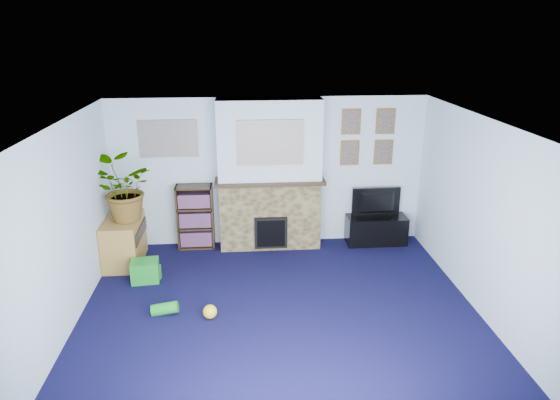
{
  "coord_description": "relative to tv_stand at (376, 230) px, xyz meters",
  "views": [
    {
      "loc": [
        -0.43,
        -5.45,
        3.43
      ],
      "look_at": [
        0.08,
        0.97,
        1.17
      ],
      "focal_mm": 32.0,
      "sensor_mm": 36.0,
      "label": 1
    }
  ],
  "objects": [
    {
      "name": "chimney_breast",
      "position": [
        -1.76,
        0.02,
        0.96
      ],
      "size": [
        1.72,
        0.5,
        2.4
      ],
      "color": "brown",
      "rests_on": "ground"
    },
    {
      "name": "floor",
      "position": [
        -1.76,
        -2.03,
        -0.22
      ],
      "size": [
        5.0,
        4.5,
        0.01
      ],
      "primitive_type": "cube",
      "color": "black",
      "rests_on": "ground"
    },
    {
      "name": "portrait_bl",
      "position": [
        -0.46,
        0.2,
        1.27
      ],
      "size": [
        0.3,
        0.03,
        0.4
      ],
      "primitive_type": "cube",
      "color": "brown",
      "rests_on": "wall_back"
    },
    {
      "name": "portrait_br",
      "position": [
        0.09,
        0.2,
        1.27
      ],
      "size": [
        0.3,
        0.03,
        0.4
      ],
      "primitive_type": "cube",
      "color": "brown",
      "rests_on": "wall_back"
    },
    {
      "name": "collage_main",
      "position": [
        -1.76,
        -0.19,
        1.56
      ],
      "size": [
        1.0,
        0.03,
        0.68
      ],
      "primitive_type": "cube",
      "color": "gray",
      "rests_on": "chimney_breast"
    },
    {
      "name": "wall_back",
      "position": [
        -1.76,
        0.22,
        0.97
      ],
      "size": [
        5.0,
        0.04,
        2.4
      ],
      "primitive_type": "cube",
      "color": "silver",
      "rests_on": "ground"
    },
    {
      "name": "television",
      "position": [
        0.0,
        0.02,
        0.47
      ],
      "size": [
        0.81,
        0.14,
        0.46
      ],
      "primitive_type": "imported",
      "rotation": [
        0.0,
        0.0,
        3.18
      ],
      "color": "black",
      "rests_on": "tv_stand"
    },
    {
      "name": "green_crate",
      "position": [
        -3.59,
        -1.03,
        -0.08
      ],
      "size": [
        0.41,
        0.34,
        0.31
      ],
      "primitive_type": "cube",
      "rotation": [
        0.0,
        0.0,
        0.1
      ],
      "color": "#198C26",
      "rests_on": "ground"
    },
    {
      "name": "bookshelf",
      "position": [
        -2.95,
        0.08,
        0.28
      ],
      "size": [
        0.58,
        0.28,
        1.05
      ],
      "color": "black",
      "rests_on": "ground"
    },
    {
      "name": "toy_ball",
      "position": [
        -2.63,
        -2.07,
        -0.13
      ],
      "size": [
        0.18,
        0.18,
        0.18
      ],
      "primitive_type": "sphere",
      "color": "yellow",
      "rests_on": "ground"
    },
    {
      "name": "portrait_tl",
      "position": [
        -0.46,
        0.2,
        1.77
      ],
      "size": [
        0.3,
        0.03,
        0.4
      ],
      "primitive_type": "cube",
      "color": "brown",
      "rests_on": "wall_back"
    },
    {
      "name": "mantel_can",
      "position": [
        -1.09,
        -0.03,
        0.99
      ],
      "size": [
        0.06,
        0.06,
        0.13
      ],
      "primitive_type": "cylinder",
      "color": "#198C26",
      "rests_on": "chimney_breast"
    },
    {
      "name": "toy_tube",
      "position": [
        -3.2,
        -1.93,
        -0.15
      ],
      "size": [
        0.35,
        0.15,
        0.2
      ],
      "primitive_type": "cylinder",
      "rotation": [
        0.0,
        1.43,
        0.0
      ],
      "color": "#198C26",
      "rests_on": "ground"
    },
    {
      "name": "mantel_teddy",
      "position": [
        -2.27,
        -0.03,
        0.99
      ],
      "size": [
        0.13,
        0.13,
        0.13
      ],
      "primitive_type": "sphere",
      "color": "gray",
      "rests_on": "chimney_breast"
    },
    {
      "name": "ceiling",
      "position": [
        -1.76,
        -2.03,
        2.17
      ],
      "size": [
        5.0,
        4.5,
        0.01
      ],
      "primitive_type": "cube",
      "color": "white",
      "rests_on": "wall_back"
    },
    {
      "name": "wall_right",
      "position": [
        0.74,
        -2.03,
        0.97
      ],
      "size": [
        0.04,
        4.5,
        2.4
      ],
      "primitive_type": "cube",
      "color": "silver",
      "rests_on": "ground"
    },
    {
      "name": "mantel_clock",
      "position": [
        -1.74,
        -0.03,
        1.0
      ],
      "size": [
        0.1,
        0.06,
        0.14
      ],
      "primitive_type": "cube",
      "color": "gold",
      "rests_on": "chimney_breast"
    },
    {
      "name": "potted_plant",
      "position": [
        -3.95,
        -0.45,
        0.95
      ],
      "size": [
        0.87,
        0.76,
        0.95
      ],
      "primitive_type": "imported",
      "rotation": [
        0.0,
        0.0,
        3.17
      ],
      "color": "#26661E",
      "rests_on": "sideboard"
    },
    {
      "name": "collage_left",
      "position": [
        -3.31,
        0.21,
        1.55
      ],
      "size": [
        0.9,
        0.03,
        0.58
      ],
      "primitive_type": "cube",
      "color": "gray",
      "rests_on": "wall_back"
    },
    {
      "name": "wall_front",
      "position": [
        -1.76,
        -4.28,
        0.97
      ],
      "size": [
        5.0,
        0.04,
        2.4
      ],
      "primitive_type": "cube",
      "color": "silver",
      "rests_on": "ground"
    },
    {
      "name": "tv_stand",
      "position": [
        0.0,
        0.0,
        0.0
      ],
      "size": [
        0.98,
        0.41,
        0.46
      ],
      "primitive_type": "cube",
      "color": "black",
      "rests_on": "ground"
    },
    {
      "name": "wall_left",
      "position": [
        -4.26,
        -2.03,
        0.97
      ],
      "size": [
        0.04,
        4.5,
        2.4
      ],
      "primitive_type": "cube",
      "color": "silver",
      "rests_on": "ground"
    },
    {
      "name": "mantel_candle",
      "position": [
        -1.5,
        -0.03,
        1.01
      ],
      "size": [
        0.05,
        0.05,
        0.17
      ],
      "primitive_type": "cylinder",
      "color": "#B2BFC6",
      "rests_on": "chimney_breast"
    },
    {
      "name": "toy_block",
      "position": [
        -3.48,
        -1.03,
        -0.11
      ],
      "size": [
        0.2,
        0.2,
        0.21
      ],
      "primitive_type": "cube",
      "rotation": [
        0.0,
        0.0,
        -0.17
      ],
      "color": "#198C26",
      "rests_on": "ground"
    },
    {
      "name": "sideboard",
      "position": [
        -4.0,
        -0.4,
        0.12
      ],
      "size": [
        0.5,
        0.9,
        0.7
      ],
      "primitive_type": "cube",
      "color": "#A37934",
      "rests_on": "ground"
    },
    {
      "name": "portrait_tr",
      "position": [
        0.09,
        0.2,
        1.77
      ],
      "size": [
        0.3,
        0.03,
        0.4
      ],
      "primitive_type": "cube",
      "color": "brown",
      "rests_on": "wall_back"
    }
  ]
}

